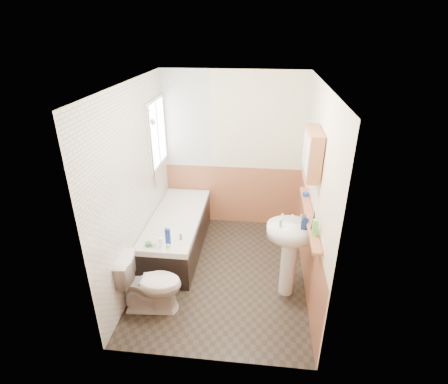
{
  "coord_description": "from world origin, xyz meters",
  "views": [
    {
      "loc": [
        0.45,
        -3.82,
        3.08
      ],
      "look_at": [
        0.0,
        0.15,
        1.15
      ],
      "focal_mm": 28.0,
      "sensor_mm": 36.0,
      "label": 1
    }
  ],
  "objects": [
    {
      "name": "wall_left",
      "position": [
        -1.11,
        0.0,
        1.25
      ],
      "size": [
        0.02,
        2.8,
        2.5
      ],
      "primitive_type": "cube",
      "color": "beige",
      "rests_on": "ground"
    },
    {
      "name": "medicine_cabinet",
      "position": [
        1.01,
        -0.05,
        1.78
      ],
      "size": [
        0.15,
        0.58,
        0.53
      ],
      "color": "#B16B48",
      "rests_on": "wall_right"
    },
    {
      "name": "cream_jar",
      "position": [
        -0.9,
        -0.31,
        0.6
      ],
      "size": [
        0.1,
        0.1,
        0.05
      ],
      "primitive_type": "cylinder",
      "rotation": [
        0.0,
        0.0,
        -0.33
      ],
      "color": "#388447",
      "rests_on": "bathtub"
    },
    {
      "name": "tile_return_back",
      "position": [
        -0.73,
        1.39,
        1.75
      ],
      "size": [
        0.75,
        0.01,
        1.5
      ],
      "primitive_type": "cube",
      "color": "white",
      "rests_on": "wall_back"
    },
    {
      "name": "soap_bottle",
      "position": [
        0.98,
        -0.35,
        1.02
      ],
      "size": [
        0.11,
        0.18,
        0.08
      ],
      "primitive_type": "imported",
      "rotation": [
        0.0,
        0.0,
        -0.21
      ],
      "color": "navy",
      "rests_on": "sink"
    },
    {
      "name": "pine_shelf",
      "position": [
        1.04,
        -0.19,
        1.06
      ],
      "size": [
        0.1,
        1.51,
        0.03
      ],
      "primitive_type": "cube",
      "color": "#B16B48",
      "rests_on": "wall_right"
    },
    {
      "name": "wainscot_back",
      "position": [
        0.0,
        1.39,
        0.5
      ],
      "size": [
        2.2,
        0.01,
        1.0
      ],
      "primitive_type": "cube",
      "color": "#B16B48",
      "rests_on": "wall_back"
    },
    {
      "name": "foam_can",
      "position": [
        1.04,
        -0.63,
        1.17
      ],
      "size": [
        0.06,
        0.06,
        0.19
      ],
      "primitive_type": "cylinder",
      "rotation": [
        0.0,
        0.0,
        -0.12
      ],
      "color": "#59C647",
      "rests_on": "pine_shelf"
    },
    {
      "name": "window",
      "position": [
        -1.06,
        0.95,
        1.65
      ],
      "size": [
        0.03,
        0.79,
        0.99
      ],
      "color": "white",
      "rests_on": "wall_left"
    },
    {
      "name": "wall_front",
      "position": [
        0.0,
        -1.41,
        1.25
      ],
      "size": [
        2.2,
        0.02,
        2.5
      ],
      "primitive_type": "cube",
      "color": "beige",
      "rests_on": "ground"
    },
    {
      "name": "sink",
      "position": [
        0.84,
        -0.29,
        0.7
      ],
      "size": [
        0.57,
        0.46,
        1.1
      ],
      "rotation": [
        0.0,
        0.0,
        -0.05
      ],
      "color": "white",
      "rests_on": "floor"
    },
    {
      "name": "toilet",
      "position": [
        -0.76,
        -0.75,
        0.36
      ],
      "size": [
        0.76,
        0.46,
        0.72
      ],
      "primitive_type": "imported",
      "rotation": [
        0.0,
        0.0,
        1.64
      ],
      "color": "white",
      "rests_on": "floor"
    },
    {
      "name": "black_jar",
      "position": [
        1.04,
        0.31,
        1.1
      ],
      "size": [
        0.08,
        0.08,
        0.05
      ],
      "primitive_type": "cylinder",
      "rotation": [
        0.0,
        0.0,
        0.18
      ],
      "color": "#19339E",
      "rests_on": "pine_shelf"
    },
    {
      "name": "tile_cladding_left",
      "position": [
        -1.09,
        0.0,
        1.25
      ],
      "size": [
        0.01,
        2.8,
        2.5
      ],
      "primitive_type": "cube",
      "color": "white",
      "rests_on": "wall_left"
    },
    {
      "name": "wall_right",
      "position": [
        1.11,
        0.0,
        1.25
      ],
      "size": [
        0.02,
        2.8,
        2.5
      ],
      "primitive_type": "cube",
      "color": "beige",
      "rests_on": "ground"
    },
    {
      "name": "green_bottle",
      "position": [
        1.04,
        -0.51,
        1.2
      ],
      "size": [
        0.06,
        0.06,
        0.24
      ],
      "primitive_type": "cone",
      "rotation": [
        0.0,
        0.0,
        -0.16
      ],
      "color": "black",
      "rests_on": "pine_shelf"
    },
    {
      "name": "floor",
      "position": [
        0.0,
        0.0,
        0.0
      ],
      "size": [
        2.8,
        2.8,
        0.0
      ],
      "primitive_type": "plane",
      "color": "black",
      "rests_on": "ground"
    },
    {
      "name": "blue_gel",
      "position": [
        -0.66,
        -0.23,
        0.68
      ],
      "size": [
        0.07,
        0.05,
        0.22
      ],
      "primitive_type": "cube",
      "rotation": [
        0.0,
        0.0,
        -0.23
      ],
      "color": "#19339E",
      "rests_on": "bathtub"
    },
    {
      "name": "wainscot_right",
      "position": [
        1.09,
        0.0,
        0.5
      ],
      "size": [
        0.01,
        2.8,
        1.0
      ],
      "primitive_type": "cube",
      "color": "#B16B48",
      "rests_on": "wall_right"
    },
    {
      "name": "orange_bottle",
      "position": [
        -0.53,
        -0.13,
        0.62
      ],
      "size": [
        0.03,
        0.03,
        0.09
      ],
      "primitive_type": "cylinder",
      "rotation": [
        0.0,
        0.0,
        -0.23
      ],
      "color": "#388447",
      "rests_on": "bathtub"
    },
    {
      "name": "shower_riser",
      "position": [
        -1.04,
        0.6,
        1.61
      ],
      "size": [
        0.1,
        0.08,
        1.2
      ],
      "color": "silver",
      "rests_on": "wall_left"
    },
    {
      "name": "wainscot_front",
      "position": [
        0.0,
        -1.39,
        0.5
      ],
      "size": [
        2.2,
        0.01,
        1.0
      ],
      "primitive_type": "cube",
      "color": "#B16B48",
      "rests_on": "wall_front"
    },
    {
      "name": "bathtub",
      "position": [
        -0.73,
        0.47,
        0.3
      ],
      "size": [
        0.7,
        1.8,
        0.71
      ],
      "color": "black",
      "rests_on": "floor"
    },
    {
      "name": "wall_back",
      "position": [
        0.0,
        1.41,
        1.25
      ],
      "size": [
        2.2,
        0.02,
        2.5
      ],
      "primitive_type": "cube",
      "color": "beige",
      "rests_on": "ground"
    },
    {
      "name": "clear_bottle",
      "position": [
        0.71,
        -0.35,
        1.03
      ],
      "size": [
        0.04,
        0.04,
        0.09
      ],
      "primitive_type": "cylinder",
      "rotation": [
        0.0,
        0.0,
        0.36
      ],
      "color": "#59C647",
      "rests_on": "sink"
    },
    {
      "name": "ceiling",
      "position": [
        0.0,
        0.0,
        2.5
      ],
      "size": [
        2.8,
        2.8,
        0.0
      ],
      "primitive_type": "plane",
      "rotation": [
        3.14,
        0.0,
        0.0
      ],
      "color": "white",
      "rests_on": "ground"
    }
  ]
}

